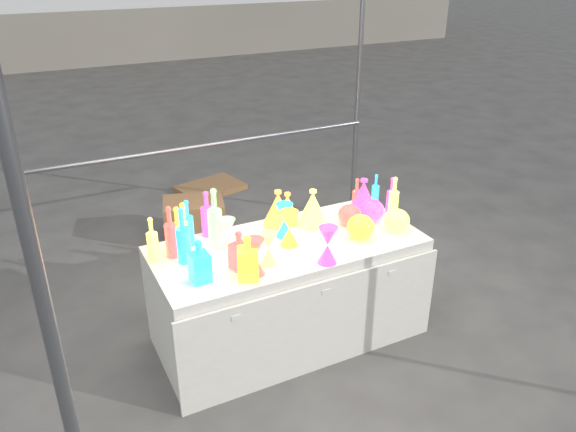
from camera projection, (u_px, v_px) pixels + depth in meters
name	position (u px, v px, depth m)	size (l,w,h in m)	color
ground	(288.00, 334.00, 4.05)	(80.00, 80.00, 0.00)	slate
display_table	(289.00, 291.00, 3.88)	(1.84, 0.83, 0.75)	white
cardboard_box_closed	(195.00, 220.00, 5.29)	(0.55, 0.40, 0.40)	#A27349
cardboard_box_flat	(210.00, 188.00, 6.45)	(0.70, 0.50, 0.06)	#A27349
bottle_0	(178.00, 230.00, 3.54)	(0.08, 0.08, 0.32)	red
bottle_1	(188.00, 223.00, 3.63)	(0.08, 0.08, 0.32)	#167D24
bottle_2	(171.00, 232.00, 3.50)	(0.08, 0.08, 0.35)	orange
bottle_3	(207.00, 213.00, 3.76)	(0.08, 0.08, 0.33)	#1C5AA7
bottle_4	(152.00, 239.00, 3.46)	(0.07, 0.07, 0.30)	#147583
bottle_5	(215.00, 218.00, 3.59)	(0.09, 0.09, 0.42)	#C527BF
bottle_6	(184.00, 225.00, 3.63)	(0.08, 0.08, 0.31)	red
bottle_7	(183.00, 235.00, 3.43)	(0.09, 0.09, 0.37)	#167D24
decanter_0	(248.00, 257.00, 3.27)	(0.12, 0.12, 0.29)	red
decanter_1	(239.00, 250.00, 3.38)	(0.10, 0.10, 0.25)	orange
decanter_2	(199.00, 261.00, 3.25)	(0.11, 0.11, 0.27)	#167D24
hourglass_0	(255.00, 257.00, 3.33)	(0.12, 0.12, 0.24)	orange
hourglass_1	(328.00, 245.00, 3.45)	(0.12, 0.12, 0.24)	#1C5AA7
hourglass_2	(269.00, 249.00, 3.44)	(0.11, 0.11, 0.22)	#147583
hourglass_3	(228.00, 234.00, 3.61)	(0.11, 0.11, 0.21)	#C527BF
hourglass_4	(289.00, 228.00, 3.65)	(0.12, 0.12, 0.24)	red
hourglass_5	(284.00, 220.00, 3.77)	(0.12, 0.12, 0.24)	#167D24
globe_0	(361.00, 228.00, 3.76)	(0.18, 0.18, 0.15)	red
globe_1	(396.00, 222.00, 3.86)	(0.18, 0.18, 0.14)	#147583
globe_2	(350.00, 216.00, 3.95)	(0.17, 0.17, 0.13)	orange
globe_3	(371.00, 211.00, 4.01)	(0.18, 0.18, 0.14)	#1C5AA7
lampshade_0	(278.00, 208.00, 3.92)	(0.22, 0.22, 0.26)	#F7FF35
lampshade_1	(287.00, 208.00, 3.96)	(0.19, 0.19, 0.23)	#F7FF35
lampshade_2	(363.00, 197.00, 4.07)	(0.24, 0.24, 0.28)	#1C5AA7
lampshade_3	(313.00, 207.00, 3.93)	(0.22, 0.22, 0.26)	#147583
bottle_8	(375.00, 190.00, 4.21)	(0.06, 0.06, 0.26)	#167D24
bottle_9	(356.00, 196.00, 4.09)	(0.06, 0.06, 0.28)	orange
bottle_10	(391.00, 197.00, 4.04)	(0.07, 0.07, 0.30)	#1C5AA7
bottle_11	(394.00, 197.00, 4.02)	(0.07, 0.07, 0.31)	#147583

